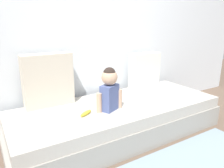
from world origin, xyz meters
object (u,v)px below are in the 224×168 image
Objects in this scene: toddler at (109,88)px; banana at (86,113)px; couch at (118,119)px; throw_pillow_left at (48,80)px; throw_pillow_right at (144,70)px.

banana is at bearing 178.48° from toddler.
toddler is at bearing -152.07° from couch.
couch is 4.24× the size of throw_pillow_left.
couch is at bearing 27.93° from toddler.
throw_pillow_right is (0.68, 0.37, 0.44)m from couch.
throw_pillow_right is 0.97m from toddler.
banana is at bearing -157.82° from throw_pillow_right.
toddler is 0.35m from banana.
throw_pillow_left is at bearing 116.65° from banana.
throw_pillow_right is (1.35, 0.00, -0.05)m from throw_pillow_left.
throw_pillow_left is 0.58m from banana.
banana is at bearing -63.35° from throw_pillow_left.
throw_pillow_right is at bearing 28.70° from toddler.
throw_pillow_right is at bearing 22.18° from banana.
throw_pillow_left is 3.41× the size of banana.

